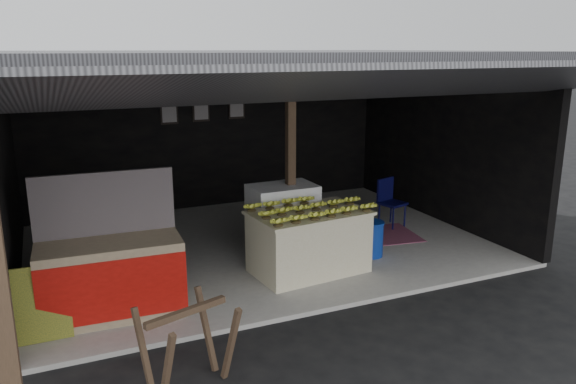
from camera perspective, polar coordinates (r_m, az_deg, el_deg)
name	(u,v)px	position (r m, az deg, el deg)	size (l,w,h in m)	color
ground	(332,312)	(6.89, 4.50, -12.01)	(80.00, 80.00, 0.00)	black
concrete_slab	(258,244)	(8.98, -3.08, -5.33)	(7.00, 5.00, 0.06)	gray
shophouse	(249,112)	(8.80, -3.99, 8.11)	(7.40, 7.29, 3.02)	black
banana_table	(309,241)	(7.72, 2.12, -5.05)	(1.65, 1.11, 0.86)	silver
banana_pile	(309,205)	(7.56, 2.16, -1.38)	(1.44, 0.86, 0.17)	yellow
white_crate	(283,220)	(8.31, -0.54, -2.88)	(0.98, 0.68, 1.06)	white
neighbor_stall	(111,275)	(6.78, -17.51, -8.02)	(1.62, 0.79, 1.63)	#998466
green_signboard	(42,304)	(6.50, -23.68, -10.36)	(0.55, 0.04, 0.83)	black
sawhorse	(188,339)	(5.32, -10.16, -14.50)	(0.91, 0.90, 0.81)	#4A3425
water_barrel	(372,240)	(8.42, 8.48, -4.81)	(0.34, 0.34, 0.50)	navy
plastic_chair	(389,198)	(9.85, 10.23, -0.62)	(0.48, 0.48, 0.83)	#090934
magenta_rug	(371,236)	(9.36, 8.42, -4.42)	(1.50, 1.00, 0.01)	maroon
picture_frames	(203,110)	(10.74, -8.66, 8.22)	(1.62, 0.04, 0.46)	black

